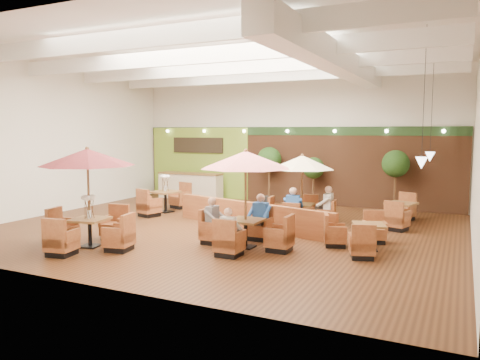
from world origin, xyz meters
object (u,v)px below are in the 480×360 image
Objects in this scene: topiary_2 at (396,166)px; diner_1 at (260,213)px; table_2 at (302,176)px; table_1 at (246,181)px; diner_0 at (229,226)px; table_4 at (359,237)px; table_0 at (88,179)px; table_3 at (165,199)px; topiary_1 at (313,170)px; diner_2 at (214,216)px; service_counter at (190,186)px; diner_4 at (327,202)px; booth_divider at (250,216)px; diner_3 at (293,204)px; table_5 at (401,214)px; topiary_0 at (269,162)px.

topiary_2 is 6.93m from diner_1.
table_1 is at bearing -101.00° from table_2.
table_4 is at bearing 38.39° from diner_0.
table_0 is 3.96m from diner_0.
topiary_1 reaches higher than table_3.
service_counter is at bearing -142.26° from diner_2.
diner_4 is (-1.55, 2.58, 0.45)m from table_4.
diner_3 reaches higher than booth_divider.
table_5 is (8.32, 1.29, -0.14)m from table_3.
table_3 is at bearing 144.59° from table_1.
table_3 is at bearing 175.18° from table_2.
service_counter is at bearing 94.39° from table_0.
topiary_1 reaches higher than diner_0.
topiary_0 reaches higher than diner_3.
table_2 is 3.45m from table_5.
topiary_0 is (2.74, 3.62, 1.28)m from table_3.
diner_3 is (0.66, -4.35, -0.72)m from topiary_1.
diner_0 is (3.74, 0.77, -1.06)m from table_0.
topiary_0 is 7.39m from diner_2.
table_4 is 3.05m from diner_4.
diner_4 reaches higher than service_counter.
topiary_0 reaches higher than diner_1.
service_counter is 7.91m from diner_4.
diner_0 is at bearing -87.60° from topiary_1.
table_0 reaches higher than topiary_2.
diner_3 is (6.34, -4.15, 0.19)m from service_counter.
table_1 reaches higher than service_counter.
diner_3 is (1.18, 0.65, 0.36)m from booth_divider.
topiary_1 is at bearing 2.02° from service_counter.
table_1 is 3.71m from table_2.
topiary_2 reaches higher than diner_1.
topiary_0 reaches higher than table_3.
table_3 is at bearing 138.98° from diner_0.
diner_2 reaches higher than booth_divider.
table_4 is 1.23× the size of topiary_1.
service_counter is 5.75m from topiary_1.
booth_divider is 1.39m from diner_3.
table_0 reaches higher than table_2.
table_5 is at bearing 61.45° from diner_0.
table_2 is (0.32, 3.70, -0.17)m from table_1.
table_5 is at bearing 23.04° from diner_3.
table_0 reaches higher than table_5.
diner_1 is (-3.32, -3.92, 0.42)m from table_5.
table_5 is 1.11× the size of topiary_0.
table_2 is at bearing 17.26° from table_3.
service_counter is at bearing 128.25° from diner_0.
booth_divider is 3.74m from table_4.
topiary_0 is 2.81× the size of diner_3.
table_4 is at bearing -53.16° from table_2.
table_5 is (3.32, 4.87, -1.42)m from table_1.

